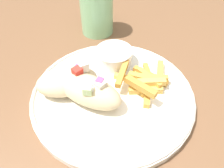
# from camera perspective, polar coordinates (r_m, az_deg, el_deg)

# --- Properties ---
(table) EXTENTS (1.18, 1.18, 0.72)m
(table) POSITION_cam_1_polar(r_m,az_deg,el_deg) (0.49, -2.15, -10.05)
(table) COLOR brown
(table) RESTS_ON ground_plane
(plate) EXTENTS (0.31, 0.31, 0.02)m
(plate) POSITION_cam_1_polar(r_m,az_deg,el_deg) (0.43, 0.00, -2.27)
(plate) COLOR white
(plate) RESTS_ON table
(pita_sandwich_near) EXTENTS (0.13, 0.14, 0.06)m
(pita_sandwich_near) POSITION_cam_1_polar(r_m,az_deg,el_deg) (0.39, -6.14, -1.95)
(pita_sandwich_near) COLOR beige
(pita_sandwich_near) RESTS_ON plate
(pita_sandwich_far) EXTENTS (0.12, 0.08, 0.06)m
(pita_sandwich_far) POSITION_cam_1_polar(r_m,az_deg,el_deg) (0.42, -11.52, 0.84)
(pita_sandwich_far) COLOR beige
(pita_sandwich_far) RESTS_ON plate
(fries_pile) EXTENTS (0.13, 0.11, 0.04)m
(fries_pile) POSITION_cam_1_polar(r_m,az_deg,el_deg) (0.44, 8.60, 0.96)
(fries_pile) COLOR #E5B251
(fries_pile) RESTS_ON plate
(sauce_ramekin) EXTENTS (0.08, 0.08, 0.04)m
(sauce_ramekin) POSITION_cam_1_polar(r_m,az_deg,el_deg) (0.48, 0.53, 7.40)
(sauce_ramekin) COLOR white
(sauce_ramekin) RESTS_ON plate
(water_glass) EXTENTS (0.08, 0.08, 0.12)m
(water_glass) POSITION_cam_1_polar(r_m,az_deg,el_deg) (0.60, -3.98, 18.00)
(water_glass) COLOR #8CCC93
(water_glass) RESTS_ON table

